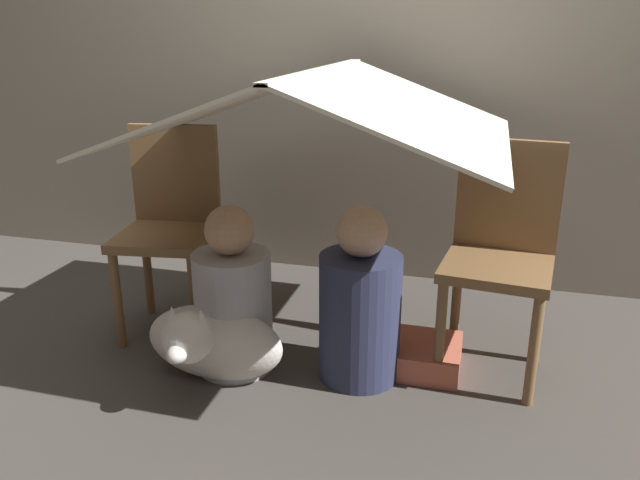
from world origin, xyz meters
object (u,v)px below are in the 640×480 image
object	(u,v)px
person_front	(233,301)
chair_right	(501,249)
dog	(210,341)
chair_left	(170,221)
person_second	(360,307)

from	to	relation	value
person_front	chair_right	bearing A→B (deg)	15.81
person_front	dog	size ratio (longest dim) A/B	1.23
chair_left	chair_right	size ratio (longest dim) A/B	1.00
chair_left	person_front	bearing A→B (deg)	-43.02
chair_right	person_second	size ratio (longest dim) A/B	1.30
chair_left	dog	size ratio (longest dim) A/B	1.64
chair_right	person_front	distance (m)	0.97
dog	chair_right	bearing A→B (deg)	22.01
chair_left	person_front	world-z (taller)	chair_left
person_front	person_second	xyz separation A→B (m)	(0.46, 0.06, 0.01)
chair_right	dog	world-z (taller)	chair_right
person_front	dog	bearing A→B (deg)	-106.61
chair_left	person_front	size ratio (longest dim) A/B	1.34
chair_left	person_second	bearing A→B (deg)	-21.74
chair_left	person_second	xyz separation A→B (m)	(0.83, -0.20, -0.19)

